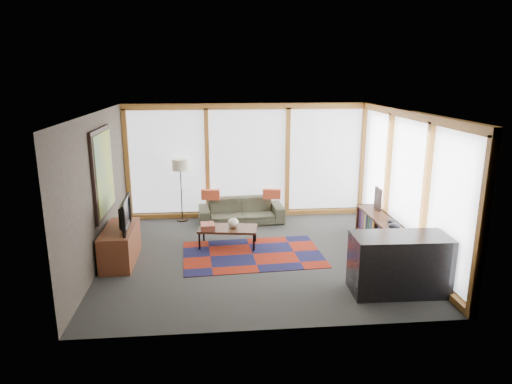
{
  "coord_description": "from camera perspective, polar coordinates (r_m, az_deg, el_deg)",
  "views": [
    {
      "loc": [
        -0.76,
        -7.75,
        3.23
      ],
      "look_at": [
        0.0,
        0.4,
        1.1
      ],
      "focal_mm": 32.0,
      "sensor_mm": 36.0,
      "label": 1
    }
  ],
  "objects": [
    {
      "name": "rug",
      "position": [
        8.48,
        -0.43,
        -7.78
      ],
      "size": [
        2.61,
        1.77,
        0.01
      ],
      "primitive_type": "cube",
      "rotation": [
        0.0,
        0.0,
        0.06
      ],
      "color": "maroon",
      "rests_on": "ground"
    },
    {
      "name": "pillow_left",
      "position": [
        10.06,
        -5.7,
        -0.33
      ],
      "size": [
        0.42,
        0.18,
        0.22
      ],
      "primitive_type": "cube",
      "rotation": [
        0.0,
        0.0,
        -0.14
      ],
      "color": "#CF4C2A",
      "rests_on": "sofa"
    },
    {
      "name": "bookshelf",
      "position": [
        9.07,
        15.66,
        -5.02
      ],
      "size": [
        0.4,
        2.19,
        0.55
      ],
      "primitive_type": null,
      "color": "#362514",
      "rests_on": "ground"
    },
    {
      "name": "tv_console",
      "position": [
        8.4,
        -16.61,
        -6.37
      ],
      "size": [
        0.52,
        1.25,
        0.62
      ],
      "primitive_type": "cube",
      "color": "brown",
      "rests_on": "ground"
    },
    {
      "name": "bowl_b",
      "position": [
        8.79,
        16.58,
        -3.55
      ],
      "size": [
        0.16,
        0.16,
        0.08
      ],
      "primitive_type": "ellipsoid",
      "rotation": [
        0.0,
        0.0,
        -0.02
      ],
      "color": "black",
      "rests_on": "bookshelf"
    },
    {
      "name": "coffee_table",
      "position": [
        8.84,
        -3.53,
        -5.6
      ],
      "size": [
        1.18,
        0.71,
        0.37
      ],
      "primitive_type": null,
      "rotation": [
        0.0,
        0.0,
        -0.15
      ],
      "color": "#362514",
      "rests_on": "ground"
    },
    {
      "name": "room_envelope",
      "position": [
        8.58,
        3.19,
        3.2
      ],
      "size": [
        5.52,
        5.02,
        2.62
      ],
      "color": "#3F362F",
      "rests_on": "ground"
    },
    {
      "name": "television",
      "position": [
        8.17,
        -16.55,
        -2.69
      ],
      "size": [
        0.18,
        0.93,
        0.53
      ],
      "primitive_type": "imported",
      "rotation": [
        0.0,
        0.0,
        1.63
      ],
      "color": "black",
      "rests_on": "tv_console"
    },
    {
      "name": "pillow_right",
      "position": [
        10.07,
        1.99,
        -0.25
      ],
      "size": [
        0.41,
        0.21,
        0.22
      ],
      "primitive_type": "cube",
      "rotation": [
        0.0,
        0.0,
        -0.24
      ],
      "color": "#CF4C2A",
      "rests_on": "sofa"
    },
    {
      "name": "sofa",
      "position": [
        10.16,
        -1.87,
        -2.35
      ],
      "size": [
        1.9,
        0.84,
        0.54
      ],
      "primitive_type": "imported",
      "rotation": [
        0.0,
        0.0,
        0.06
      ],
      "color": "#3D3D2D",
      "rests_on": "ground"
    },
    {
      "name": "floor_lamp",
      "position": [
        10.31,
        -9.33,
        0.22
      ],
      "size": [
        0.36,
        0.36,
        1.41
      ],
      "primitive_type": null,
      "color": "#2F2217",
      "rests_on": "ground"
    },
    {
      "name": "bowl_a",
      "position": [
        8.51,
        16.9,
        -4.08
      ],
      "size": [
        0.24,
        0.24,
        0.1
      ],
      "primitive_type": "ellipsoid",
      "rotation": [
        0.0,
        0.0,
        -0.15
      ],
      "color": "black",
      "rests_on": "bookshelf"
    },
    {
      "name": "bar_counter",
      "position": [
        7.28,
        17.45,
        -8.59
      ],
      "size": [
        1.44,
        0.71,
        0.9
      ],
      "primitive_type": "cube",
      "rotation": [
        0.0,
        0.0,
        -0.03
      ],
      "color": "black",
      "rests_on": "ground"
    },
    {
      "name": "vase",
      "position": [
        8.76,
        -2.86,
        -3.86
      ],
      "size": [
        0.25,
        0.25,
        0.18
      ],
      "primitive_type": "ellipsoid",
      "rotation": [
        0.0,
        0.0,
        -0.21
      ],
      "color": "silver",
      "rests_on": "coffee_table"
    },
    {
      "name": "shelf_picture",
      "position": [
        9.6,
        15.0,
        -0.8
      ],
      "size": [
        0.05,
        0.34,
        0.44
      ],
      "primitive_type": "cube",
      "rotation": [
        0.0,
        0.0,
        -0.02
      ],
      "color": "black",
      "rests_on": "bookshelf"
    },
    {
      "name": "ground",
      "position": [
        8.43,
        0.26,
        -7.94
      ],
      "size": [
        5.5,
        5.5,
        0.0
      ],
      "primitive_type": "plane",
      "color": "#2C2D2A",
      "rests_on": "ground"
    },
    {
      "name": "book_stack",
      "position": [
        8.72,
        -6.08,
        -4.3
      ],
      "size": [
        0.28,
        0.34,
        0.11
      ],
      "primitive_type": "cube",
      "rotation": [
        0.0,
        0.0,
        0.08
      ],
      "color": "brown",
      "rests_on": "coffee_table"
    }
  ]
}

